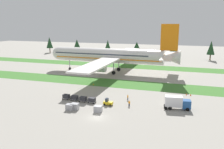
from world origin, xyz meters
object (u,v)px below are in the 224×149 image
object	(u,v)px
cargo_dolly_fourth	(66,96)
ground_crew_marshaller	(128,97)
catering_truck	(177,102)
cargo_dolly_lead	(92,100)
taxiway_marker_0	(191,95)
taxiway_marker_2	(94,84)
uld_container_0	(75,106)
baggage_tug	(108,102)
ground_crew_loader	(129,103)
cargo_dolly_second	(83,99)
cargo_dolly_third	(75,98)
uld_container_2	(98,109)
taxiway_marker_1	(186,94)
uld_container_1	(70,107)

from	to	relation	value
cargo_dolly_fourth	ground_crew_marshaller	distance (m)	18.69
cargo_dolly_fourth	catering_truck	distance (m)	32.48
cargo_dolly_lead	taxiway_marker_0	bearing A→B (deg)	124.04
taxiway_marker_2	uld_container_0	bearing A→B (deg)	-79.27
baggage_tug	taxiway_marker_0	xyz separation A→B (m)	(22.45, 16.19, -0.49)
baggage_tug	ground_crew_loader	xyz separation A→B (m)	(5.97, 0.91, 0.13)
cargo_dolly_second	cargo_dolly_third	xyz separation A→B (m)	(-2.89, 0.21, 0.00)
taxiway_marker_0	taxiway_marker_2	distance (m)	34.72
ground_crew_marshaller	taxiway_marker_2	bearing A→B (deg)	-160.75
baggage_tug	catering_truck	distance (m)	18.95
ground_crew_loader	ground_crew_marshaller	bearing A→B (deg)	-55.33
catering_truck	uld_container_0	world-z (taller)	catering_truck
cargo_dolly_second	ground_crew_marshaller	world-z (taller)	ground_crew_marshaller
baggage_tug	uld_container_2	world-z (taller)	baggage_tug
baggage_tug	taxiway_marker_0	world-z (taller)	baggage_tug
uld_container_2	taxiway_marker_0	distance (m)	31.92
cargo_dolly_fourth	catering_truck	world-z (taller)	catering_truck
baggage_tug	cargo_dolly_third	xyz separation A→B (m)	(-10.80, 0.77, 0.10)
cargo_dolly_lead	cargo_dolly_second	size ratio (longest dim) A/B	1.00
ground_crew_loader	taxiway_marker_1	bearing A→B (deg)	-117.73
uld_container_2	taxiway_marker_1	size ratio (longest dim) A/B	3.58
baggage_tug	cargo_dolly_fourth	distance (m)	13.73
cargo_dolly_lead	cargo_dolly_third	world-z (taller)	same
cargo_dolly_lead	taxiway_marker_0	world-z (taller)	cargo_dolly_lead
uld_container_1	taxiway_marker_0	xyz separation A→B (m)	(30.97, 22.78, -0.47)
uld_container_1	taxiway_marker_1	size ratio (longest dim) A/B	3.58
catering_truck	uld_container_2	bearing A→B (deg)	-74.99
catering_truck	ground_crew_loader	distance (m)	12.92
cargo_dolly_third	catering_truck	size ratio (longest dim) A/B	0.32
catering_truck	ground_crew_loader	xyz separation A→B (m)	(-12.76, -1.72, -1.01)
cargo_dolly_lead	taxiway_marker_1	xyz separation A→B (m)	(26.18, 16.15, -0.64)
cargo_dolly_second	uld_container_2	xyz separation A→B (m)	(7.08, -6.21, -0.11)
cargo_dolly_third	taxiway_marker_2	xyz separation A→B (m)	(-1.34, 18.38, -0.68)
cargo_dolly_lead	catering_truck	world-z (taller)	catering_truck
baggage_tug	ground_crew_loader	size ratio (longest dim) A/B	1.54
taxiway_marker_1	taxiway_marker_0	bearing A→B (deg)	-13.89
uld_container_1	taxiway_marker_2	bearing A→B (deg)	98.01
ground_crew_marshaller	uld_container_2	xyz separation A→B (m)	(-5.16, -11.55, -0.13)
cargo_dolly_second	ground_crew_loader	xyz separation A→B (m)	(13.88, 0.35, 0.03)
baggage_tug	taxiway_marker_2	xyz separation A→B (m)	(-12.14, 19.15, -0.57)
ground_crew_loader	uld_container_2	xyz separation A→B (m)	(-6.80, -6.56, -0.13)
ground_crew_loader	taxiway_marker_1	xyz separation A→B (m)	(15.20, 15.60, -0.67)
cargo_dolly_lead	cargo_dolly_second	xyz separation A→B (m)	(-2.89, 0.21, 0.00)
cargo_dolly_second	ground_crew_loader	bearing A→B (deg)	95.52
cargo_dolly_third	taxiway_marker_0	distance (m)	36.66
cargo_dolly_third	uld_container_1	world-z (taller)	uld_container_1
baggage_tug	ground_crew_loader	world-z (taller)	baggage_tug
cargo_dolly_second	ground_crew_marshaller	xyz separation A→B (m)	(12.24, 5.34, 0.03)
uld_container_0	baggage_tug	bearing A→B (deg)	38.93
cargo_dolly_third	taxiway_marker_2	distance (m)	18.45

